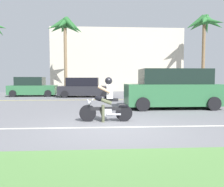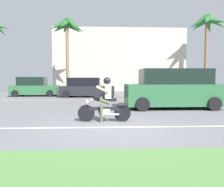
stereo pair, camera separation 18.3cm
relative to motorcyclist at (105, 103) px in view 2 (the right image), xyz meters
name	(u,v)px [view 2 (the right image)]	position (x,y,z in m)	size (l,w,h in m)	color
ground	(109,113)	(0.21, 1.97, -0.67)	(56.00, 30.00, 0.04)	slate
lane_line_near	(112,127)	(0.21, -0.95, -0.64)	(50.40, 0.12, 0.01)	silver
lane_line_far	(106,100)	(0.21, 7.85, -0.64)	(50.40, 0.12, 0.01)	yellow
motorcyclist	(105,103)	(0.00, 0.00, 0.00)	(1.83, 0.60, 1.53)	black
suv_nearby	(173,89)	(3.46, 3.27, 0.30)	(4.85, 2.10, 1.96)	#2D663D
parked_car_0	(35,87)	(-5.88, 11.67, 0.11)	(3.92, 2.10, 1.62)	#2D663D
parked_car_1	(87,88)	(-1.34, 10.55, 0.08)	(4.46, 2.21, 1.57)	#232328
parked_car_2	(155,88)	(4.67, 12.10, 0.03)	(3.95, 1.92, 1.43)	silver
palm_tree_1	(67,29)	(-3.33, 13.67, 5.47)	(3.55, 3.68, 7.21)	#846B4C
palm_tree_2	(207,26)	(10.76, 15.08, 6.25)	(4.08, 3.96, 8.24)	brown
building_far	(119,61)	(2.02, 19.97, 3.03)	(15.48, 4.00, 7.36)	beige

